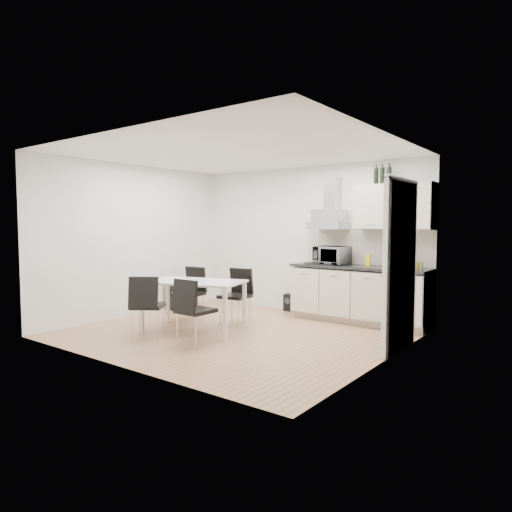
{
  "coord_description": "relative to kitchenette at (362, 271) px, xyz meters",
  "views": [
    {
      "loc": [
        4.18,
        -5.06,
        1.58
      ],
      "look_at": [
        0.02,
        0.46,
        1.1
      ],
      "focal_mm": 32.0,
      "sensor_mm": 36.0,
      "label": 1
    }
  ],
  "objects": [
    {
      "name": "ground",
      "position": [
        -1.19,
        -1.73,
        -0.83
      ],
      "size": [
        4.5,
        4.5,
        0.0
      ],
      "primitive_type": "plane",
      "color": "tan",
      "rests_on": "ground"
    },
    {
      "name": "wall_back",
      "position": [
        -1.19,
        0.27,
        0.47
      ],
      "size": [
        4.5,
        0.1,
        2.6
      ],
      "primitive_type": "cube",
      "color": "white",
      "rests_on": "ground"
    },
    {
      "name": "wall_front",
      "position": [
        -1.19,
        -3.73,
        0.47
      ],
      "size": [
        4.5,
        0.1,
        2.6
      ],
      "primitive_type": "cube",
      "color": "white",
      "rests_on": "ground"
    },
    {
      "name": "wall_left",
      "position": [
        -3.44,
        -1.73,
        0.47
      ],
      "size": [
        0.1,
        4.0,
        2.6
      ],
      "primitive_type": "cube",
      "color": "white",
      "rests_on": "ground"
    },
    {
      "name": "wall_right",
      "position": [
        1.06,
        -1.73,
        0.47
      ],
      "size": [
        0.1,
        4.0,
        2.6
      ],
      "primitive_type": "cube",
      "color": "white",
      "rests_on": "ground"
    },
    {
      "name": "ceiling",
      "position": [
        -1.19,
        -1.73,
        1.77
      ],
      "size": [
        4.5,
        4.5,
        0.0
      ],
      "primitive_type": "plane",
      "color": "white",
      "rests_on": "wall_back"
    },
    {
      "name": "doorway",
      "position": [
        1.02,
        -1.18,
        0.22
      ],
      "size": [
        0.08,
        1.04,
        2.1
      ],
      "primitive_type": "cube",
      "color": "white",
      "rests_on": "ground"
    },
    {
      "name": "kitchenette",
      "position": [
        0.0,
        0.0,
        0.0
      ],
      "size": [
        2.22,
        0.64,
        2.52
      ],
      "color": "beige",
      "rests_on": "ground"
    },
    {
      "name": "dining_table",
      "position": [
        -1.76,
        -2.02,
        -0.16
      ],
      "size": [
        1.6,
        1.19,
        0.75
      ],
      "rotation": [
        0.0,
        0.0,
        0.29
      ],
      "color": "white",
      "rests_on": "ground"
    },
    {
      "name": "chair_far_left",
      "position": [
        -2.32,
        -1.58,
        -0.39
      ],
      "size": [
        0.47,
        0.52,
        0.88
      ],
      "primitive_type": null,
      "rotation": [
        0.0,
        0.0,
        3.19
      ],
      "color": "black",
      "rests_on": "ground"
    },
    {
      "name": "chair_far_right",
      "position": [
        -1.55,
        -1.32,
        -0.39
      ],
      "size": [
        0.5,
        0.55,
        0.88
      ],
      "primitive_type": null,
      "rotation": [
        0.0,
        0.0,
        3.27
      ],
      "color": "black",
      "rests_on": "ground"
    },
    {
      "name": "chair_near_left",
      "position": [
        -1.98,
        -2.7,
        -0.39
      ],
      "size": [
        0.64,
        0.66,
        0.88
      ],
      "primitive_type": null,
      "rotation": [
        0.0,
        0.0,
        0.6
      ],
      "color": "black",
      "rests_on": "ground"
    },
    {
      "name": "chair_near_right",
      "position": [
        -1.19,
        -2.56,
        -0.39
      ],
      "size": [
        0.44,
        0.5,
        0.88
      ],
      "primitive_type": null,
      "rotation": [
        0.0,
        0.0,
        -0.0
      ],
      "color": "black",
      "rests_on": "ground"
    },
    {
      "name": "guitar_amp",
      "position": [
        -3.28,
        -0.79,
        -0.55
      ],
      "size": [
        0.43,
        0.71,
        0.55
      ],
      "rotation": [
        0.0,
        0.0,
        0.24
      ],
      "color": "black",
      "rests_on": "ground"
    },
    {
      "name": "floor_speaker",
      "position": [
        -1.48,
        0.17,
        -0.68
      ],
      "size": [
        0.19,
        0.17,
        0.31
      ],
      "primitive_type": "cube",
      "rotation": [
        0.0,
        0.0,
        0.05
      ],
      "color": "black",
      "rests_on": "ground"
    }
  ]
}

